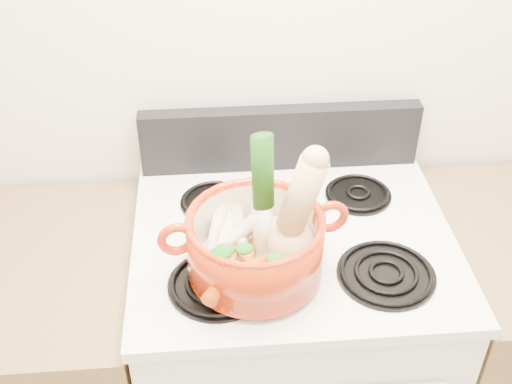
{
  "coord_description": "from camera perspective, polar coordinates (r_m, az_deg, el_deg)",
  "views": [
    {
      "loc": [
        -0.19,
        0.22,
        1.97
      ],
      "look_at": [
        -0.1,
        1.25,
        1.2
      ],
      "focal_mm": 45.0,
      "sensor_mm": 36.0,
      "label": 1
    }
  ],
  "objects": [
    {
      "name": "leek",
      "position": [
        1.35,
        0.62,
        -0.43
      ],
      "size": [
        0.06,
        0.08,
        0.31
      ],
      "primitive_type": "cylinder",
      "rotation": [
        -0.09,
        0.0,
        0.23
      ],
      "color": "white",
      "rests_on": "dutch_oven"
    },
    {
      "name": "carrot_2",
      "position": [
        1.36,
        -0.24,
        -6.78
      ],
      "size": [
        0.11,
        0.15,
        0.04
      ],
      "primitive_type": "cone",
      "rotation": [
        1.66,
        0.0,
        0.53
      ],
      "color": "#DA450A",
      "rests_on": "dutch_oven"
    },
    {
      "name": "dutch_oven",
      "position": [
        1.4,
        -0.07,
        -4.75
      ],
      "size": [
        0.34,
        0.34,
        0.15
      ],
      "primitive_type": "cylinder",
      "rotation": [
        0.0,
        0.0,
        0.14
      ],
      "color": "#A8270A",
      "rests_on": "burner_front_left"
    },
    {
      "name": "burner_back_right",
      "position": [
        1.71,
        9.08,
        -0.11
      ],
      "size": [
        0.17,
        0.17,
        0.02
      ],
      "primitive_type": "cylinder",
      "color": "black",
      "rests_on": "cooktop"
    },
    {
      "name": "wall_back",
      "position": [
        1.68,
        2.18,
        13.28
      ],
      "size": [
        3.5,
        0.02,
        2.6
      ],
      "primitive_type": "cube",
      "color": "white",
      "rests_on": "floor"
    },
    {
      "name": "parsnip_3",
      "position": [
        1.41,
        -2.92,
        -4.57
      ],
      "size": [
        0.18,
        0.15,
        0.06
      ],
      "primitive_type": "cone",
      "rotation": [
        1.66,
        0.0,
        -0.93
      ],
      "color": "beige",
      "rests_on": "dutch_oven"
    },
    {
      "name": "parsnip_4",
      "position": [
        1.45,
        -3.54,
        -3.0
      ],
      "size": [
        0.1,
        0.24,
        0.07
      ],
      "primitive_type": "cone",
      "rotation": [
        1.66,
        0.0,
        -0.25
      ],
      "color": "beige",
      "rests_on": "dutch_oven"
    },
    {
      "name": "cooktop",
      "position": [
        1.58,
        3.32,
        -4.19
      ],
      "size": [
        0.78,
        0.67,
        0.03
      ],
      "primitive_type": "cube",
      "color": "white",
      "rests_on": "stove_body"
    },
    {
      "name": "burner_front_left",
      "position": [
        1.44,
        -3.42,
        -8.07
      ],
      "size": [
        0.22,
        0.22,
        0.02
      ],
      "primitive_type": "cylinder",
      "color": "black",
      "rests_on": "cooktop"
    },
    {
      "name": "parsnip_0",
      "position": [
        1.43,
        -2.76,
        -4.6
      ],
      "size": [
        0.1,
        0.25,
        0.07
      ],
      "primitive_type": "cone",
      "rotation": [
        1.66,
        0.0,
        -0.22
      ],
      "color": "#F0E5C4",
      "rests_on": "dutch_oven"
    },
    {
      "name": "stove_body",
      "position": [
        1.93,
        2.81,
        -14.9
      ],
      "size": [
        0.76,
        0.65,
        0.92
      ],
      "primitive_type": "cube",
      "color": "white",
      "rests_on": "floor"
    },
    {
      "name": "carrot_1",
      "position": [
        1.36,
        -2.78,
        -7.36
      ],
      "size": [
        0.1,
        0.16,
        0.05
      ],
      "primitive_type": "cone",
      "rotation": [
        1.66,
        0.0,
        -0.46
      ],
      "color": "#DA4A0A",
      "rests_on": "dutch_oven"
    },
    {
      "name": "pot_handle_left",
      "position": [
        1.35,
        -7.06,
        -4.18
      ],
      "size": [
        0.08,
        0.03,
        0.08
      ],
      "primitive_type": "torus",
      "rotation": [
        1.57,
        0.0,
        0.14
      ],
      "color": "#A8270A",
      "rests_on": "dutch_oven"
    },
    {
      "name": "parsnip_2",
      "position": [
        1.42,
        -1.24,
        -4.47
      ],
      "size": [
        0.06,
        0.2,
        0.06
      ],
      "primitive_type": "cone",
      "rotation": [
        1.66,
        0.0,
        0.11
      ],
      "color": "beige",
      "rests_on": "dutch_oven"
    },
    {
      "name": "squash",
      "position": [
        1.35,
        3.24,
        -1.78
      ],
      "size": [
        0.18,
        0.12,
        0.29
      ],
      "primitive_type": null,
      "rotation": [
        0.0,
        0.26,
        -0.03
      ],
      "color": "tan",
      "rests_on": "dutch_oven"
    },
    {
      "name": "control_backsplash",
      "position": [
        1.76,
        2.17,
        4.83
      ],
      "size": [
        0.76,
        0.05,
        0.18
      ],
      "primitive_type": "cube",
      "color": "black",
      "rests_on": "cooktop"
    },
    {
      "name": "parsnip_1",
      "position": [
        1.43,
        -3.42,
        -4.34
      ],
      "size": [
        0.14,
        0.22,
        0.06
      ],
      "primitive_type": "cone",
      "rotation": [
        1.66,
        0.0,
        -0.44
      ],
      "color": "beige",
      "rests_on": "dutch_oven"
    },
    {
      "name": "burner_back_left",
      "position": [
        1.66,
        -3.78,
        -0.76
      ],
      "size": [
        0.17,
        0.17,
        0.02
      ],
      "primitive_type": "cylinder",
      "color": "black",
      "rests_on": "cooktop"
    },
    {
      "name": "carrot_3",
      "position": [
        1.37,
        -0.21,
        -6.54
      ],
      "size": [
        0.14,
        0.1,
        0.04
      ],
      "primitive_type": "cone",
      "rotation": [
        1.66,
        0.0,
        -1.04
      ],
      "color": "#C53509",
      "rests_on": "dutch_oven"
    },
    {
      "name": "ginger",
      "position": [
        1.47,
        1.35,
        -3.34
      ],
      "size": [
        0.1,
        0.09,
        0.05
      ],
      "primitive_type": "ellipsoid",
      "rotation": [
        0.0,
        0.0,
        0.22
      ],
      "color": "tan",
      "rests_on": "dutch_oven"
    },
    {
      "name": "burner_front_right",
      "position": [
        1.49,
        11.5,
        -7.06
      ],
      "size": [
        0.22,
        0.22,
        0.02
      ],
      "primitive_type": "cylinder",
      "color": "black",
      "rests_on": "cooktop"
    },
    {
      "name": "carrot_0",
      "position": [
        1.4,
        -0.57,
        -6.09
      ],
      "size": [
        0.06,
        0.15,
        0.04
      ],
      "primitive_type": "cone",
      "rotation": [
        1.66,
        0.0,
        -0.22
      ],
      "color": "#C75A09",
      "rests_on": "dutch_oven"
    },
    {
      "name": "pot_handle_right",
      "position": [
        1.41,
        6.63,
        -2.2
      ],
      "size": [
        0.08,
        0.03,
        0.08
      ],
      "primitive_type": "torus",
      "rotation": [
        1.57,
        0.0,
        0.14
      ],
      "color": "#A8270A",
      "rests_on": "dutch_oven"
    }
  ]
}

